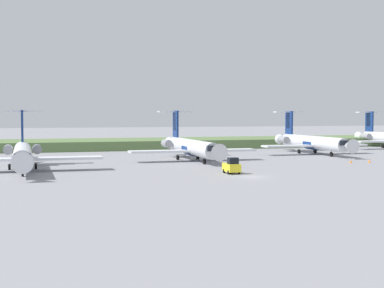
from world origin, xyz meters
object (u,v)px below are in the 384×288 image
at_px(regional_jet_third, 191,146).
at_px(regional_jet_fourth, 311,142).
at_px(baggage_tug, 232,167).
at_px(safety_cone_front_marker, 351,162).
at_px(safety_cone_mid_marker, 369,161).
at_px(regional_jet_second, 22,153).

relative_size(regional_jet_third, regional_jet_fourth, 1.00).
bearing_deg(regional_jet_third, baggage_tug, -92.14).
relative_size(regional_jet_third, safety_cone_front_marker, 56.36).
height_order(regional_jet_third, safety_cone_mid_marker, regional_jet_third).
distance_m(regional_jet_second, safety_cone_mid_marker, 57.11).
distance_m(regional_jet_second, regional_jet_third, 30.74).
bearing_deg(safety_cone_front_marker, safety_cone_mid_marker, -0.27).
distance_m(regional_jet_third, baggage_tug, 23.27).
height_order(baggage_tug, safety_cone_mid_marker, baggage_tug).
bearing_deg(regional_jet_second, safety_cone_mid_marker, -2.73).
bearing_deg(regional_jet_fourth, safety_cone_mid_marker, -92.04).
xyz_separation_m(regional_jet_second, baggage_tug, (28.03, -12.74, -1.53)).
distance_m(regional_jet_fourth, baggage_tug, 43.62).
relative_size(baggage_tug, safety_cone_front_marker, 5.82).
bearing_deg(regional_jet_third, safety_cone_front_marker, -28.25).
bearing_deg(regional_jet_fourth, safety_cone_front_marker, -101.36).
bearing_deg(regional_jet_third, safety_cone_mid_marker, -25.12).
relative_size(regional_jet_second, safety_cone_front_marker, 56.36).
bearing_deg(regional_jet_second, regional_jet_third, 19.90).
bearing_deg(safety_cone_mid_marker, baggage_tug, -160.91).
distance_m(regional_jet_third, safety_cone_mid_marker, 31.12).
xyz_separation_m(baggage_tug, safety_cone_mid_marker, (28.97, 10.03, -0.73)).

